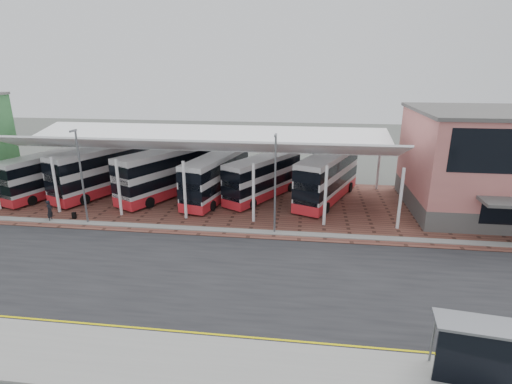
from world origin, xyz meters
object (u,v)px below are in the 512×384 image
Objects in this scene: bus_1 at (105,170)px; bus_3 at (216,177)px; bus_shelter at (483,349)px; bus_4 at (263,178)px; bus_2 at (167,173)px; bus_0 at (51,174)px; bus_5 at (328,177)px; pedestrian at (50,211)px.

bus_1 reaches higher than bus_3.
bus_4 is at bearing 123.73° from bus_shelter.
bus_2 reaches higher than bus_shelter.
bus_0 is 17.23m from bus_3.
bus_shelter is at bearing -33.75° from bus_4.
bus_1 is at bearing -156.63° from bus_5.
pedestrian is at bearing -106.39° from bus_2.
bus_1 reaches higher than bus_4.
bus_5 reaches higher than bus_shelter.
bus_1 is 1.03× the size of bus_2.
bus_1 is 22.91m from bus_5.
bus_4 is at bearing -157.37° from bus_5.
bus_2 reaches higher than pedestrian.
pedestrian is (-17.49, -8.70, -1.15)m from bus_4.
bus_4 is 5.38× the size of pedestrian.
pedestrian is at bearing -123.91° from bus_4.
bus_4 is (9.75, 0.58, -0.29)m from bus_2.
bus_3 is 3.16× the size of bus_shelter.
bus_2 is at bearing -169.79° from bus_3.
bus_5 is (6.36, 0.08, 0.24)m from bus_4.
bus_3 is (17.21, 0.82, 0.07)m from bus_0.
bus_shelter is (5.41, -23.58, -0.57)m from bus_5.
bus_5 is at bearing 24.47° from bus_1.
bus_3 is 11.00m from bus_5.
bus_shelter is (11.77, -23.50, -0.33)m from bus_4.
pedestrian is (-23.85, -8.78, -1.40)m from bus_5.
bus_1 is at bearing -153.32° from bus_2.
bus_5 is (10.96, 0.95, 0.11)m from bus_3.
bus_2 is at bearing 140.32° from bus_shelter.
bus_3 reaches higher than bus_4.
bus_0 reaches higher than bus_shelter.
pedestrian is (-0.95, -8.19, -1.48)m from bus_1.
bus_3 is 27.94m from bus_shelter.
bus_2 is 1.15× the size of bus_4.
pedestrian is at bearing 160.30° from bus_shelter.
bus_1 reaches higher than bus_0.
bus_0 is 3.04× the size of bus_shelter.
bus_2 is 9.77m from bus_4.
bus_2 is at bearing 23.77° from bus_0.
bus_2 is (6.80, -0.07, -0.03)m from bus_1.
bus_3 is 5.96× the size of pedestrian.
bus_1 is (5.27, 1.17, 0.27)m from bus_0.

